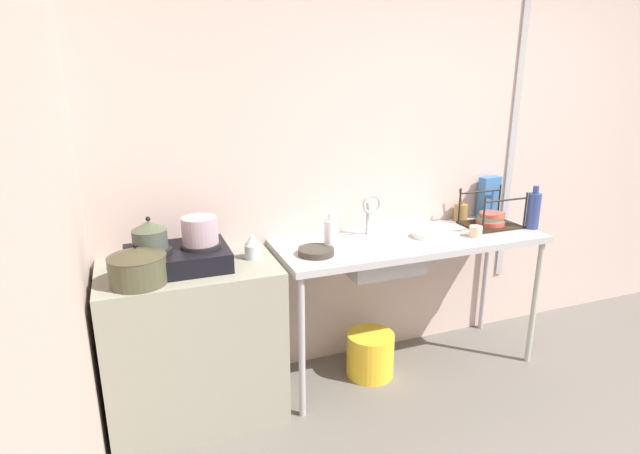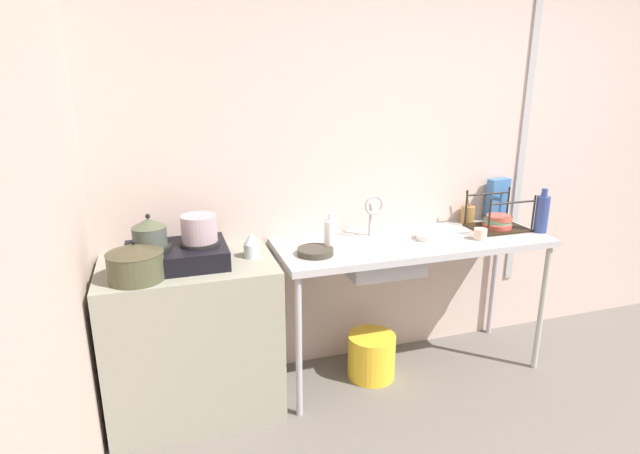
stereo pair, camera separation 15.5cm
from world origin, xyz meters
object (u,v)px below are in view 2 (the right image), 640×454
Objects in this scene: stove at (177,255)px; utensil_jar at (468,214)px; bottle_by_sink at (331,234)px; bucket_on_floor at (371,356)px; sink_basin at (381,258)px; cereal_box at (497,199)px; pot_on_left_burner at (149,232)px; pot_beside_stove at (135,262)px; pot_on_right_burner at (199,228)px; small_bowl_on_drainboard at (429,236)px; frying_pan at (315,251)px; percolator at (252,245)px; faucet at (373,209)px; dish_rack at (498,222)px; cup_by_rack at (480,234)px; bottle_by_rack at (542,213)px.

utensil_jar is at bearing 6.66° from stove.
bucket_on_floor is (0.28, 0.01, -0.82)m from bottle_by_sink.
cereal_box reaches higher than sink_basin.
pot_on_left_burner reaches higher than pot_beside_stove.
utensil_jar is at bearing 7.12° from pot_on_right_burner.
small_bowl_on_drainboard is (0.32, 0.02, 0.10)m from sink_basin.
frying_pan is at bearing -155.29° from bottle_by_sink.
frying_pan is (0.34, -0.07, -0.05)m from percolator.
faucet is at bearing 24.19° from bottle_by_sink.
dish_rack is at bearing -130.91° from cereal_box.
cup_by_rack is at bearing 0.94° from pot_beside_stove.
pot_beside_stove is at bearing -170.01° from utensil_jar.
small_bowl_on_drainboard reaches higher than frying_pan.
bottle_by_rack reaches higher than pot_on_right_burner.
pot_on_left_burner reaches higher than utensil_jar.
bottle_by_rack is (1.36, -0.08, 0.03)m from bottle_by_sink.
frying_pan is at bearing -171.29° from bucket_on_floor.
dish_rack reaches higher than bucket_on_floor.
stove is 1.82× the size of cereal_box.
bucket_on_floor is (0.38, 0.06, -0.75)m from frying_pan.
pot_on_left_burner is 1.28m from faucet.
sink_basin is 2.04× the size of bottle_by_sink.
sink_basin is 1.29× the size of dish_rack.
pot_on_right_burner is 0.42× the size of sink_basin.
bottle_by_rack is 1.38m from bucket_on_floor.
utensil_jar is (1.04, 0.24, -0.03)m from bottle_by_sink.
pot_on_right_burner is 2.36× the size of cup_by_rack.
cereal_box is (2.23, 0.23, -0.05)m from pot_on_left_burner.
small_bowl_on_drainboard is 0.83m from bucket_on_floor.
dish_rack is 1.22× the size of bottle_by_rack.
stove is 1.89m from utensil_jar.
cup_by_rack is 0.26× the size of bucket_on_floor.
bottle_by_sink reaches higher than small_bowl_on_drainboard.
faucet reaches higher than sink_basin.
sink_basin is 2.19× the size of frying_pan.
stove is 1.36m from bucket_on_floor.
dish_rack is 0.21m from utensil_jar.
sink_basin is at bearing 4.77° from pot_beside_stove.
bottle_by_sink is (0.96, -0.02, -0.10)m from pot_on_left_burner.
pot_beside_stove is at bearing -172.98° from bottle_by_sink.
cereal_box is (0.36, 0.34, 0.11)m from cup_by_rack.
percolator reaches higher than stove.
cup_by_rack is at bearing -5.93° from bottle_by_sink.
pot_on_left_burner is 1.54m from bucket_on_floor.
small_bowl_on_drainboard is at bearing -166.77° from cereal_box.
utensil_jar is (-0.32, 0.32, -0.06)m from bottle_by_rack.
pot_on_right_burner reaches higher than stove.
pot_on_left_burner is 0.51× the size of dish_rack.
stove reaches higher than frying_pan.
bottle_by_rack reaches higher than frying_pan.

